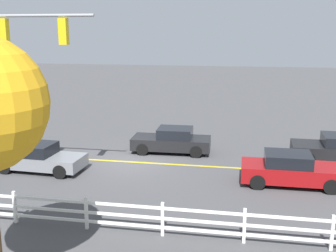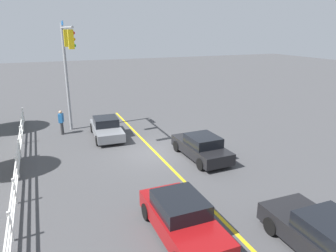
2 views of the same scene
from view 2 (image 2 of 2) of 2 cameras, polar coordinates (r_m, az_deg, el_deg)
The scene contains 9 objects.
ground_plane at distance 18.47m, azimuth -2.20°, elevation -4.96°, with size 120.00×120.00×0.00m, color #444447.
lane_center_stripe at distance 15.12m, azimuth 3.18°, elevation -10.25°, with size 28.00×0.16×0.01m, color gold.
signal_assembly at distance 21.02m, azimuth -17.95°, elevation 11.67°, with size 6.49×0.37×7.50m.
car_0 at distance 17.64m, azimuth 6.11°, elevation -3.85°, with size 4.27×1.92×1.37m.
car_1 at distance 11.34m, azimuth 2.57°, elevation -16.56°, with size 4.33×1.87×1.41m.
car_2 at distance 11.60m, azimuth 27.67°, elevation -17.96°, with size 4.75×2.11×1.38m.
car_3 at distance 21.38m, azimuth -11.19°, elevation -0.38°, with size 4.22×1.98×1.32m.
pedestrian at distance 22.67m, azimuth -18.94°, elevation 0.82°, with size 0.47×0.39×1.69m.
white_rail_fence at distance 14.61m, azimuth -26.29°, elevation -10.58°, with size 26.10×0.10×1.15m.
Camera 2 is at (-16.05, 5.89, 6.99)m, focal length 33.32 mm.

